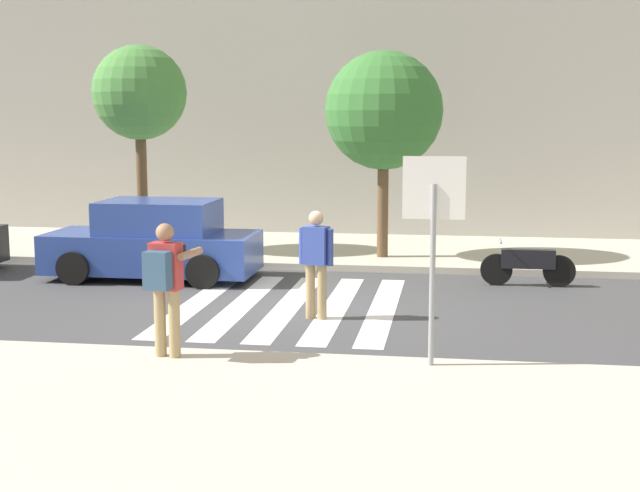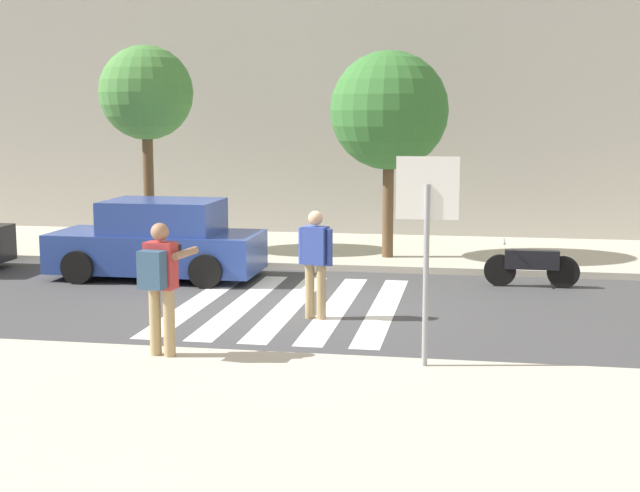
% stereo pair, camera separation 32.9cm
% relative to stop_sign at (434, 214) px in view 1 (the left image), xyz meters
% --- Properties ---
extents(ground_plane, '(120.00, 120.00, 0.00)m').
position_rel_stop_sign_xyz_m(ground_plane, '(-2.50, 3.51, -2.02)').
color(ground_plane, '#424244').
extents(sidewalk_near, '(60.00, 6.00, 0.14)m').
position_rel_stop_sign_xyz_m(sidewalk_near, '(-2.50, -2.69, -1.95)').
color(sidewalk_near, beige).
rests_on(sidewalk_near, ground).
extents(sidewalk_far, '(60.00, 4.80, 0.14)m').
position_rel_stop_sign_xyz_m(sidewalk_far, '(-2.50, 9.51, -1.95)').
color(sidewalk_far, beige).
rests_on(sidewalk_far, ground).
extents(building_facade_far, '(56.00, 4.00, 7.66)m').
position_rel_stop_sign_xyz_m(building_facade_far, '(-2.50, 13.91, 1.81)').
color(building_facade_far, '#ADA89E').
rests_on(building_facade_far, ground).
extents(crosswalk_stripe_0, '(0.44, 5.20, 0.01)m').
position_rel_stop_sign_xyz_m(crosswalk_stripe_0, '(-4.10, 3.71, -2.02)').
color(crosswalk_stripe_0, silver).
rests_on(crosswalk_stripe_0, ground).
extents(crosswalk_stripe_1, '(0.44, 5.20, 0.01)m').
position_rel_stop_sign_xyz_m(crosswalk_stripe_1, '(-3.30, 3.71, -2.02)').
color(crosswalk_stripe_1, silver).
rests_on(crosswalk_stripe_1, ground).
extents(crosswalk_stripe_2, '(0.44, 5.20, 0.01)m').
position_rel_stop_sign_xyz_m(crosswalk_stripe_2, '(-2.50, 3.71, -2.02)').
color(crosswalk_stripe_2, silver).
rests_on(crosswalk_stripe_2, ground).
extents(crosswalk_stripe_3, '(0.44, 5.20, 0.01)m').
position_rel_stop_sign_xyz_m(crosswalk_stripe_3, '(-1.70, 3.71, -2.02)').
color(crosswalk_stripe_3, silver).
rests_on(crosswalk_stripe_3, ground).
extents(crosswalk_stripe_4, '(0.44, 5.20, 0.01)m').
position_rel_stop_sign_xyz_m(crosswalk_stripe_4, '(-0.90, 3.71, -2.02)').
color(crosswalk_stripe_4, silver).
rests_on(crosswalk_stripe_4, ground).
extents(stop_sign, '(0.76, 0.08, 2.58)m').
position_rel_stop_sign_xyz_m(stop_sign, '(0.00, 0.00, 0.00)').
color(stop_sign, gray).
rests_on(stop_sign, sidewalk_near).
extents(photographer_with_backpack, '(0.66, 0.90, 1.72)m').
position_rel_stop_sign_xyz_m(photographer_with_backpack, '(-3.36, -0.15, -0.85)').
color(photographer_with_backpack, tan).
rests_on(photographer_with_backpack, sidewalk_near).
extents(pedestrian_crossing, '(0.57, 0.33, 1.72)m').
position_rel_stop_sign_xyz_m(pedestrian_crossing, '(-1.89, 2.84, -1.05)').
color(pedestrian_crossing, tan).
rests_on(pedestrian_crossing, ground).
extents(parked_car_blue, '(4.10, 1.92, 1.55)m').
position_rel_stop_sign_xyz_m(parked_car_blue, '(-5.57, 5.81, -1.30)').
color(parked_car_blue, '#284293').
rests_on(parked_car_blue, ground).
extents(motorcycle, '(1.76, 0.60, 0.87)m').
position_rel_stop_sign_xyz_m(motorcycle, '(1.64, 6.11, -1.61)').
color(motorcycle, black).
rests_on(motorcycle, ground).
extents(street_tree_west, '(2.09, 2.09, 4.59)m').
position_rel_stop_sign_xyz_m(street_tree_west, '(-6.70, 8.31, 1.62)').
color(street_tree_west, brown).
rests_on(street_tree_west, sidewalk_far).
extents(street_tree_center, '(2.52, 2.52, 4.41)m').
position_rel_stop_sign_xyz_m(street_tree_center, '(-1.28, 8.31, 1.25)').
color(street_tree_center, brown).
rests_on(street_tree_center, sidewalk_far).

